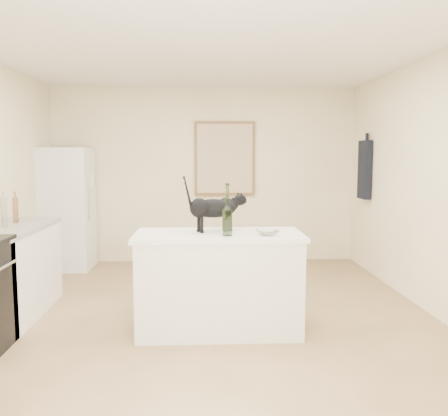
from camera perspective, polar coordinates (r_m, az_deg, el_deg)
floor at (r=4.68m, az=-1.98°, el=-13.56°), size 5.50×5.50×0.00m
ceiling at (r=4.52m, az=-2.11°, el=19.18°), size 5.50×5.50×0.00m
wall_back at (r=7.16m, az=-2.32°, el=3.93°), size 4.50×0.00×4.50m
wall_front at (r=1.68m, az=-0.85°, el=-3.47°), size 4.50×0.00×4.50m
wall_right at (r=4.98m, az=24.83°, el=2.37°), size 0.00×5.50×5.50m
island_base at (r=4.37m, az=-0.63°, el=-9.11°), size 1.44×0.67×0.86m
island_top at (r=4.27m, az=-0.64°, el=-3.28°), size 1.50×0.70×0.04m
left_cabinets at (r=5.20m, az=-24.23°, el=-7.16°), size 0.60×1.40×0.86m
left_countertop at (r=5.12m, az=-24.45°, el=-2.25°), size 0.62×1.44×0.04m
fridge at (r=7.06m, az=-18.32°, el=-0.08°), size 0.68×0.68×1.70m
artwork_frame at (r=7.14m, az=0.10°, el=5.93°), size 0.90×0.03×1.10m
artwork_canvas at (r=7.12m, az=0.10°, el=5.93°), size 0.82×0.00×1.02m
hanging_garment at (r=6.84m, az=16.46°, el=4.41°), size 0.08×0.34×0.80m
black_cat at (r=4.34m, az=-1.30°, el=-0.33°), size 0.57×0.35×0.38m
wine_bottle at (r=4.11m, az=0.40°, el=-0.56°), size 0.11×0.11×0.40m
glass_bowl at (r=4.17m, az=5.22°, el=-2.91°), size 0.23×0.23×0.05m
fridge_paper at (r=6.92m, az=-15.71°, el=3.14°), size 0.06×0.14×0.20m
counter_bottle_cluster at (r=5.22m, az=-24.31°, el=-0.35°), size 0.07×0.38×0.28m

